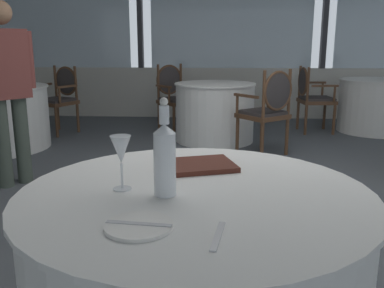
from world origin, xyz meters
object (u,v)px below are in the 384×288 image
object	(u,v)px
dining_chair_3_1	(174,92)
wine_glass	(121,151)
diner_person_0	(7,84)
side_plate	(139,226)
menu_book	(197,165)
dining_chair_0_0	(60,94)
water_bottle	(165,157)
dining_chair_3_0	(269,106)
dining_chair_1_0	(311,94)

from	to	relation	value
dining_chair_3_1	wine_glass	bearing A→B (deg)	-35.95
diner_person_0	wine_glass	bearing A→B (deg)	-17.29
side_plate	wine_glass	distance (m)	0.35
menu_book	diner_person_0	bearing A→B (deg)	114.83
side_plate	dining_chair_0_0	xyz separation A→B (m)	(-2.04, 4.80, -0.21)
water_bottle	wine_glass	xyz separation A→B (m)	(-0.16, 0.05, 0.01)
side_plate	menu_book	xyz separation A→B (m)	(0.13, 0.59, 0.01)
water_bottle	dining_chair_0_0	xyz separation A→B (m)	(-2.08, 4.54, -0.33)
side_plate	diner_person_0	size ratio (longest dim) A/B	0.12
dining_chair_3_1	diner_person_0	size ratio (longest dim) A/B	0.60
water_bottle	dining_chair_3_0	distance (m)	3.50
side_plate	dining_chair_3_1	distance (m)	5.15
side_plate	water_bottle	world-z (taller)	water_bottle
dining_chair_3_1	water_bottle	bearing A→B (deg)	-34.16
water_bottle	dining_chair_1_0	xyz separation A→B (m)	(1.50, 4.79, -0.33)
water_bottle	dining_chair_3_0	size ratio (longest dim) A/B	0.34
side_plate	dining_chair_3_0	distance (m)	3.75
side_plate	dining_chair_3_0	world-z (taller)	dining_chair_3_0
wine_glass	dining_chair_0_0	size ratio (longest dim) A/B	0.20
dining_chair_0_0	dining_chair_3_1	size ratio (longest dim) A/B	0.98
side_plate	dining_chair_3_1	xyz separation A→B (m)	(-0.45, 5.13, -0.21)
water_bottle	dining_chair_3_0	bearing A→B (deg)	77.76
dining_chair_3_0	menu_book	bearing A→B (deg)	128.25
water_bottle	dining_chair_0_0	distance (m)	5.00
water_bottle	menu_book	size ratio (longest dim) A/B	1.10
dining_chair_0_0	dining_chair_3_0	xyz separation A→B (m)	(2.82, -1.14, 0.02)
dining_chair_3_0	diner_person_0	xyz separation A→B (m)	(-2.40, -1.17, 0.34)
side_plate	menu_book	bearing A→B (deg)	77.38
menu_book	dining_chair_3_0	xyz separation A→B (m)	(0.65, 3.08, -0.19)
wine_glass	menu_book	bearing A→B (deg)	48.39
dining_chair_3_1	dining_chair_0_0	bearing A→B (deg)	-118.16
dining_chair_3_0	dining_chair_0_0	bearing A→B (deg)	28.18
wine_glass	dining_chair_0_0	xyz separation A→B (m)	(-1.92, 4.49, -0.34)
side_plate	dining_chair_3_0	xyz separation A→B (m)	(0.78, 3.66, -0.19)
wine_glass	dining_chair_0_0	distance (m)	4.90
dining_chair_0_0	dining_chair_3_1	world-z (taller)	dining_chair_3_1
water_bottle	diner_person_0	xyz separation A→B (m)	(-1.66, 2.23, 0.02)
water_bottle	diner_person_0	distance (m)	2.79
menu_book	side_plate	bearing A→B (deg)	-120.35
dining_chair_3_0	diner_person_0	size ratio (longest dim) A/B	0.61
menu_book	dining_chair_0_0	world-z (taller)	dining_chair_0_0
dining_chair_3_0	dining_chair_3_1	bearing A→B (deg)	0.00
side_plate	water_bottle	size ratio (longest dim) A/B	0.59
dining_chair_3_1	diner_person_0	distance (m)	2.91
menu_book	diner_person_0	world-z (taller)	diner_person_0
menu_book	dining_chair_1_0	distance (m)	4.68
menu_book	diner_person_0	distance (m)	2.60
menu_book	dining_chair_1_0	bearing A→B (deg)	54.79
water_bottle	diner_person_0	size ratio (longest dim) A/B	0.20
menu_book	dining_chair_3_1	world-z (taller)	dining_chair_3_1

